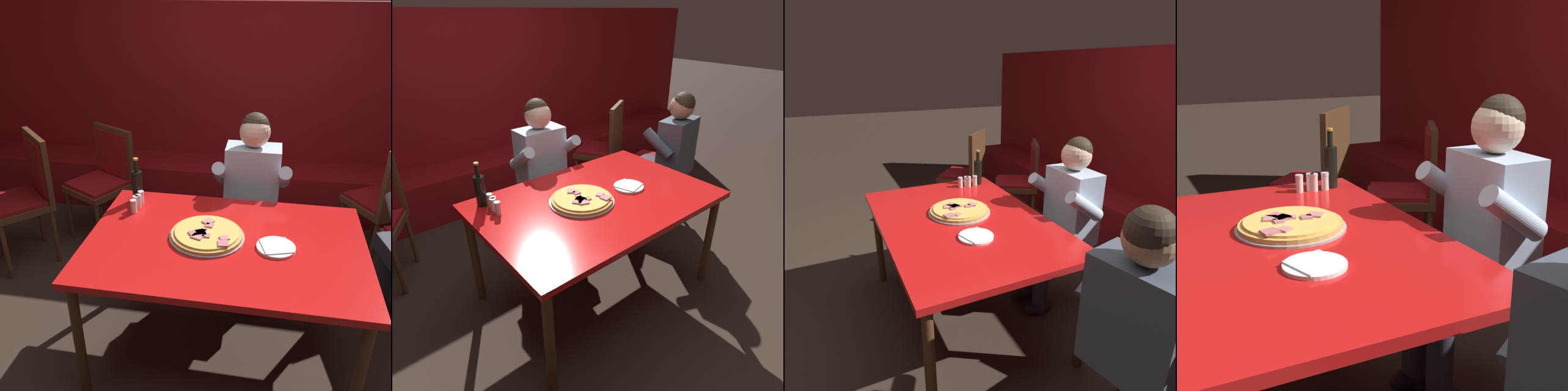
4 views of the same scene
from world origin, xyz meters
The scene contains 15 objects.
ground_plane centered at (0.00, 0.00, 0.00)m, with size 24.00×24.00×0.00m, color #33261E.
booth_wall_panel centered at (0.00, 2.18, 0.95)m, with size 6.80×0.16×1.90m, color maroon.
booth_bench centered at (0.00, 1.86, 0.23)m, with size 6.46×0.48×0.46m, color maroon.
main_dining_table centered at (0.00, 0.00, 0.71)m, with size 1.54×1.04×0.78m.
pizza centered at (-0.11, 0.02, 0.80)m, with size 0.42×0.42×0.05m.
plate_white_paper centered at (0.28, -0.03, 0.79)m, with size 0.21×0.21×0.02m.
beer_bottle centered at (-0.62, 0.39, 0.89)m, with size 0.07×0.07×0.29m.
shaker_red_pepper_flakes centered at (-0.58, 0.35, 0.82)m, with size 0.04×0.04×0.09m.
shaker_parmesan centered at (-0.60, 0.28, 0.82)m, with size 0.04×0.04×0.09m.
shaker_oregano centered at (-0.59, 0.22, 0.82)m, with size 0.04×0.04×0.09m.
shaker_black_pepper centered at (-0.59, 0.30, 0.82)m, with size 0.04×0.04×0.09m.
diner_seated_blue_shirt centered at (0.10, 0.74, 0.71)m, with size 0.53×0.53×1.27m.
dining_chair_side_aisle centered at (1.14, 1.17, 0.58)m, with size 0.61×0.61×1.01m.
dining_chair_far_left centered at (1.28, 0.54, 0.57)m, with size 0.52×0.52×0.97m.
diner_standing_companion centered at (1.17, 0.35, 0.71)m, with size 0.58×0.59×1.27m.
Camera 2 is at (-1.33, -1.52, 1.88)m, focal length 32.00 mm.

